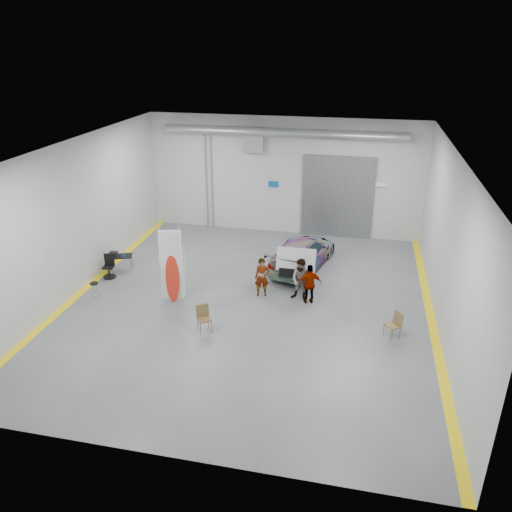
% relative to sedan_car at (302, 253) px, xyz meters
% --- Properties ---
extents(ground, '(16.00, 16.00, 0.00)m').
position_rel_sedan_car_xyz_m(ground, '(-1.59, -3.82, -0.68)').
color(ground, '#585A5F').
rests_on(ground, ground).
extents(room_shell, '(14.02, 16.18, 6.01)m').
position_rel_sedan_car_xyz_m(room_shell, '(-1.35, -1.60, 3.40)').
color(room_shell, '#B2B4B7').
rests_on(room_shell, ground).
extents(sedan_car, '(2.96, 5.01, 1.36)m').
position_rel_sedan_car_xyz_m(sedan_car, '(0.00, 0.00, 0.00)').
color(sedan_car, white).
rests_on(sedan_car, ground).
extents(person_a, '(0.65, 0.50, 1.60)m').
position_rel_sedan_car_xyz_m(person_a, '(-1.21, -3.06, 0.12)').
color(person_a, '#8A604B').
rests_on(person_a, ground).
extents(person_b, '(0.97, 0.83, 1.74)m').
position_rel_sedan_car_xyz_m(person_b, '(0.37, -3.10, 0.19)').
color(person_b, slate).
rests_on(person_b, ground).
extents(person_c, '(1.01, 0.65, 1.61)m').
position_rel_sedan_car_xyz_m(person_c, '(0.72, -3.26, 0.13)').
color(person_c, brown).
rests_on(person_c, ground).
extents(surfboard_display, '(0.87, 0.38, 3.14)m').
position_rel_sedan_car_xyz_m(surfboard_display, '(-4.56, -4.24, 0.59)').
color(surfboard_display, white).
rests_on(surfboard_display, ground).
extents(folding_chair_near, '(0.62, 0.68, 0.96)m').
position_rel_sedan_car_xyz_m(folding_chair_near, '(-2.64, -6.10, -0.38)').
color(folding_chair_near, brown).
rests_on(folding_chair_near, ground).
extents(folding_chair_far, '(0.62, 0.73, 0.96)m').
position_rel_sedan_car_xyz_m(folding_chair_far, '(3.78, -5.15, -0.38)').
color(folding_chair_far, brown).
rests_on(folding_chair_far, ground).
extents(shop_stool, '(0.34, 0.34, 0.66)m').
position_rel_sedan_car_xyz_m(shop_stool, '(-7.63, -4.68, -0.35)').
color(shop_stool, black).
rests_on(shop_stool, ground).
extents(work_table, '(1.28, 0.96, 0.94)m').
position_rel_sedan_car_xyz_m(work_table, '(-7.88, -2.17, 0.04)').
color(work_table, gray).
rests_on(work_table, ground).
extents(office_chair, '(0.54, 0.55, 1.02)m').
position_rel_sedan_car_xyz_m(office_chair, '(-7.96, -2.82, -0.23)').
color(office_chair, black).
rests_on(office_chair, ground).
extents(trunk_lid, '(1.59, 0.96, 0.04)m').
position_rel_sedan_car_xyz_m(trunk_lid, '(0.00, -2.10, 0.70)').
color(trunk_lid, silver).
rests_on(trunk_lid, sedan_car).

